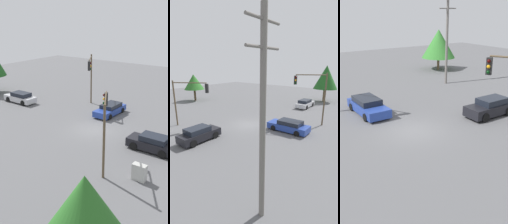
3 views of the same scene
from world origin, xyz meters
TOP-DOWN VIEW (x-y plane):
  - ground_plane at (0.00, 0.00)m, footprint 80.00×80.00m
  - sedan_silver at (-13.42, 2.11)m, footprint 4.64×1.89m
  - sedan_blue at (-1.13, 5.07)m, footprint 1.98×4.67m
  - sedan_dark at (6.68, -0.84)m, footprint 4.19×1.84m
  - traffic_signal_main at (4.63, -5.40)m, footprint 2.47×3.91m
  - traffic_signal_cross at (-4.81, 6.24)m, footprint 2.18×3.41m
  - utility_pole_tall at (10.22, 9.27)m, footprint 2.20×0.28m
  - tree_corner at (-5.10, -18.68)m, footprint 3.99×3.99m
  - tree_right at (-20.87, 3.17)m, footprint 4.61×4.61m

SIDE VIEW (x-z plane):
  - ground_plane at x=0.00m, z-range 0.00..0.00m
  - sedan_blue at x=-1.13m, z-range -0.02..1.29m
  - sedan_silver at x=-13.42m, z-range -0.02..1.37m
  - sedan_dark at x=6.68m, z-range -0.02..1.43m
  - traffic_signal_main at x=4.63m, z-range 1.09..6.68m
  - tree_corner at x=-5.10m, z-range 1.16..6.61m
  - traffic_signal_cross at x=-4.81m, z-range 1.19..7.66m
  - tree_right at x=-20.87m, z-range 1.27..8.53m
  - utility_pole_tall at x=10.22m, z-range 0.29..9.96m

